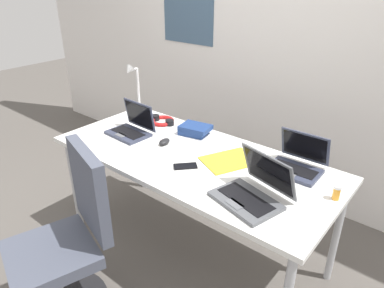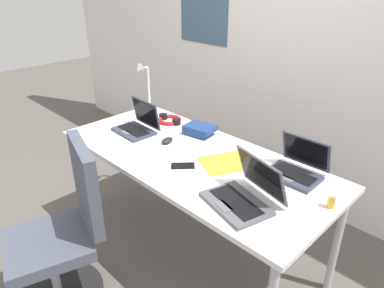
{
  "view_description": "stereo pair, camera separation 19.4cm",
  "coord_description": "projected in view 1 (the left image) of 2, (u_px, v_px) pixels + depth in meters",
  "views": [
    {
      "loc": [
        1.23,
        -1.49,
        1.77
      ],
      "look_at": [
        0.0,
        0.0,
        0.82
      ],
      "focal_mm": 33.21,
      "sensor_mm": 36.0,
      "label": 1
    },
    {
      "loc": [
        1.37,
        -1.36,
        1.77
      ],
      "look_at": [
        0.0,
        0.0,
        0.82
      ],
      "focal_mm": 33.21,
      "sensor_mm": 36.0,
      "label": 2
    }
  ],
  "objects": [
    {
      "name": "laptop_center",
      "position": [
        253.0,
        191.0,
        1.76
      ],
      "size": [
        0.39,
        0.37,
        0.23
      ],
      "color": "#515459",
      "rests_on": "desk"
    },
    {
      "name": "computer_mouse",
      "position": [
        164.0,
        142.0,
        2.33
      ],
      "size": [
        0.07,
        0.1,
        0.03
      ],
      "primitive_type": "ellipsoid",
      "rotation": [
        0.0,
        0.0,
        0.17
      ],
      "color": "black",
      "rests_on": "desk"
    },
    {
      "name": "laptop_by_keyboard",
      "position": [
        297.0,
        163.0,
        2.02
      ],
      "size": [
        0.29,
        0.26,
        0.21
      ],
      "color": "#33384C",
      "rests_on": "desk"
    },
    {
      "name": "desk",
      "position": [
        192.0,
        164.0,
        2.22
      ],
      "size": [
        1.8,
        0.8,
        0.74
      ],
      "color": "white",
      "rests_on": "ground_plane"
    },
    {
      "name": "wall_back",
      "position": [
        283.0,
        38.0,
        2.71
      ],
      "size": [
        6.0,
        0.13,
        2.6
      ],
      "color": "silver",
      "rests_on": "ground_plane"
    },
    {
      "name": "desk_lamp",
      "position": [
        135.0,
        89.0,
        2.75
      ],
      "size": [
        0.12,
        0.18,
        0.4
      ],
      "color": "white",
      "rests_on": "desk"
    },
    {
      "name": "headphones",
      "position": [
        162.0,
        121.0,
        2.66
      ],
      "size": [
        0.21,
        0.18,
        0.04
      ],
      "color": "red",
      "rests_on": "desk"
    },
    {
      "name": "ground_plane",
      "position": [
        192.0,
        247.0,
        2.52
      ],
      "size": [
        12.0,
        12.0,
        0.0
      ],
      "primitive_type": "plane",
      "color": "#56514C"
    },
    {
      "name": "office_chair",
      "position": [
        67.0,
        251.0,
        1.93
      ],
      "size": [
        0.56,
        0.6,
        0.97
      ],
      "color": "black",
      "rests_on": "ground_plane"
    },
    {
      "name": "laptop_back_left",
      "position": [
        132.0,
        128.0,
        2.47
      ],
      "size": [
        0.3,
        0.24,
        0.22
      ],
      "color": "#33384C",
      "rests_on": "desk"
    },
    {
      "name": "pill_bottle",
      "position": [
        337.0,
        192.0,
        1.76
      ],
      "size": [
        0.04,
        0.04,
        0.08
      ],
      "color": "gold",
      "rests_on": "desk"
    },
    {
      "name": "cell_phone",
      "position": [
        185.0,
        166.0,
        2.06
      ],
      "size": [
        0.14,
        0.14,
        0.01
      ],
      "primitive_type": "cube",
      "rotation": [
        0.0,
        0.0,
        -0.74
      ],
      "color": "black",
      "rests_on": "desk"
    },
    {
      "name": "book_stack",
      "position": [
        195.0,
        130.0,
        2.46
      ],
      "size": [
        0.23,
        0.18,
        0.06
      ],
      "color": "navy",
      "rests_on": "desk"
    },
    {
      "name": "paper_folder_near_mouse",
      "position": [
        229.0,
        160.0,
        2.13
      ],
      "size": [
        0.34,
        0.38,
        0.01
      ],
      "primitive_type": "cube",
      "rotation": [
        0.0,
        0.0,
        -0.44
      ],
      "color": "gold",
      "rests_on": "desk"
    }
  ]
}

